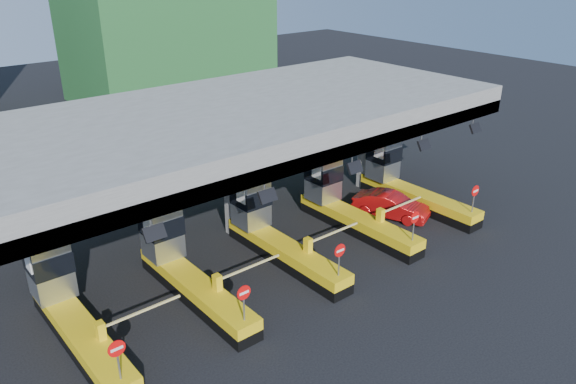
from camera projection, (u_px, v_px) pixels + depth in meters
ground at (273, 254)px, 27.99m from camera, size 120.00×120.00×0.00m
toll_canopy at (236, 123)px, 27.57m from camera, size 28.00×12.09×7.00m
toll_lane_far_left at (66, 302)px, 21.80m from camera, size 4.43×8.00×4.16m
toll_lane_left at (180, 261)px, 24.72m from camera, size 4.43×8.00×4.16m
toll_lane_center at (269, 227)px, 27.63m from camera, size 4.43×8.00×4.16m
toll_lane_right at (342, 201)px, 30.55m from camera, size 4.43×8.00×4.16m
toll_lane_far_right at (402, 179)px, 33.46m from camera, size 4.43×8.00×4.16m
red_car at (391, 205)px, 31.66m from camera, size 2.94×4.50×1.40m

